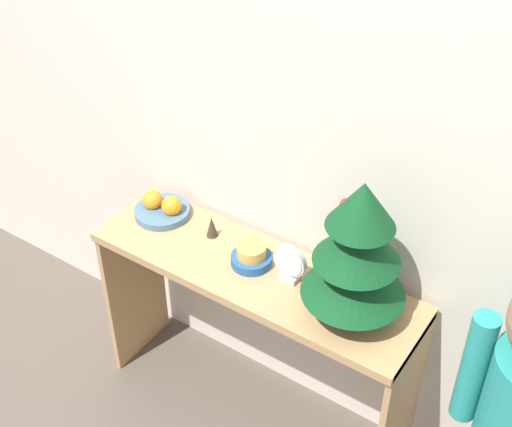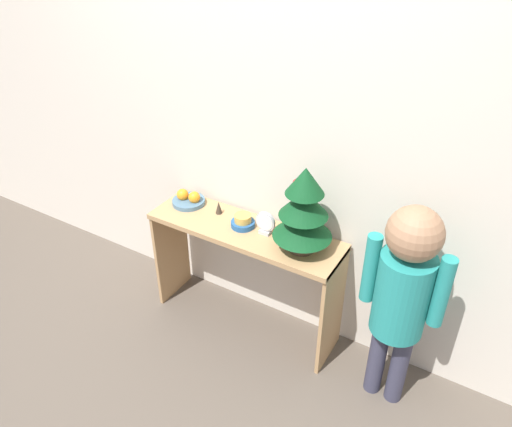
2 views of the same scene
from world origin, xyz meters
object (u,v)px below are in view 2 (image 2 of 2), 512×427
object	(u,v)px
desk_clock	(265,223)
figurine	(219,207)
singing_bowl	(243,222)
mini_tree	(304,210)
child_figure	(403,288)
fruit_bowl	(189,199)

from	to	relation	value
desk_clock	figurine	distance (m)	0.33
singing_bowl	desk_clock	size ratio (longest dim) A/B	0.99
mini_tree	desk_clock	xyz separation A→B (m)	(-0.22, 0.02, -0.17)
figurine	child_figure	bearing A→B (deg)	-7.06
fruit_bowl	singing_bowl	size ratio (longest dim) A/B	1.46
child_figure	desk_clock	bearing A→B (deg)	172.95
singing_bowl	child_figure	bearing A→B (deg)	-5.81
mini_tree	singing_bowl	distance (m)	0.41
figurine	fruit_bowl	bearing A→B (deg)	-178.83
fruit_bowl	figurine	bearing A→B (deg)	1.17
mini_tree	desk_clock	size ratio (longest dim) A/B	3.52
fruit_bowl	singing_bowl	bearing A→B (deg)	-5.61
singing_bowl	desk_clock	distance (m)	0.14
fruit_bowl	desk_clock	distance (m)	0.54
singing_bowl	desk_clock	bearing A→B (deg)	1.20
figurine	child_figure	xyz separation A→B (m)	(1.10, -0.14, 0.00)
desk_clock	fruit_bowl	bearing A→B (deg)	176.14
fruit_bowl	child_figure	size ratio (longest dim) A/B	0.17
singing_bowl	child_figure	size ratio (longest dim) A/B	0.11
mini_tree	singing_bowl	world-z (taller)	mini_tree
fruit_bowl	child_figure	xyz separation A→B (m)	(1.31, -0.13, 0.01)
fruit_bowl	figurine	xyz separation A→B (m)	(0.21, 0.00, 0.01)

